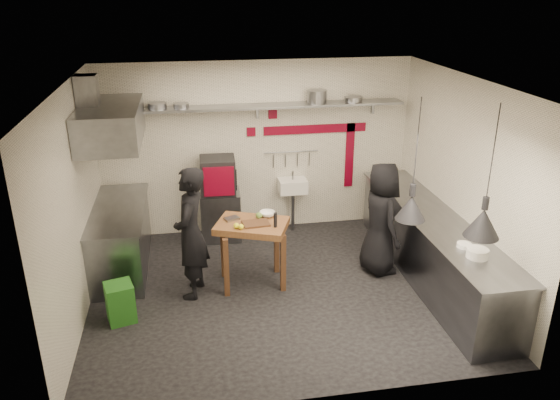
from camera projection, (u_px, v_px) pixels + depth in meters
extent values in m
plane|color=black|center=(280.00, 290.00, 7.43)|extent=(5.00, 5.00, 0.00)
plane|color=beige|center=(280.00, 83.00, 6.39)|extent=(5.00, 5.00, 0.00)
cube|color=silver|center=(257.00, 148.00, 8.83)|extent=(5.00, 0.04, 2.80)
cube|color=silver|center=(319.00, 277.00, 4.99)|extent=(5.00, 0.04, 2.80)
cube|color=silver|center=(74.00, 208.00, 6.51)|extent=(0.04, 4.20, 2.80)
cube|color=silver|center=(463.00, 183.00, 7.31)|extent=(0.04, 4.20, 2.80)
cube|color=maroon|center=(315.00, 129.00, 8.86)|extent=(1.70, 0.02, 0.14)
cube|color=maroon|center=(349.00, 155.00, 9.13)|extent=(0.14, 0.02, 1.10)
cube|color=maroon|center=(273.00, 114.00, 8.64)|extent=(0.14, 0.02, 0.14)
cube|color=maroon|center=(251.00, 132.00, 8.69)|extent=(0.14, 0.02, 0.14)
cube|color=slate|center=(258.00, 106.00, 8.39)|extent=(4.60, 0.34, 0.04)
cube|color=slate|center=(133.00, 115.00, 8.26)|extent=(0.04, 0.06, 0.24)
cube|color=slate|center=(257.00, 111.00, 8.57)|extent=(0.04, 0.06, 0.24)
cube|color=slate|center=(373.00, 106.00, 8.87)|extent=(0.04, 0.06, 0.24)
cylinder|color=slate|center=(157.00, 106.00, 8.13)|extent=(0.36, 0.36, 0.09)
cylinder|color=slate|center=(181.00, 106.00, 8.19)|extent=(0.26, 0.26, 0.07)
cylinder|color=slate|center=(317.00, 97.00, 8.50)|extent=(0.35, 0.35, 0.20)
cylinder|color=slate|center=(353.00, 99.00, 8.61)|extent=(0.36, 0.36, 0.08)
cube|color=slate|center=(221.00, 215.00, 8.82)|extent=(0.64, 0.59, 0.80)
cube|color=black|center=(218.00, 176.00, 8.51)|extent=(0.55, 0.52, 0.58)
cube|color=maroon|center=(219.00, 182.00, 8.26)|extent=(0.46, 0.05, 0.46)
cube|color=black|center=(224.00, 181.00, 8.30)|extent=(0.40, 0.03, 0.34)
cube|color=white|center=(293.00, 186.00, 8.98)|extent=(0.46, 0.34, 0.22)
cylinder|color=slate|center=(293.00, 175.00, 8.91)|extent=(0.03, 0.03, 0.14)
cylinder|color=slate|center=(293.00, 211.00, 9.11)|extent=(0.06, 0.06, 0.66)
cylinder|color=slate|center=(291.00, 152.00, 8.91)|extent=(0.90, 0.02, 0.02)
cube|color=slate|center=(431.00, 248.00, 7.61)|extent=(0.70, 3.80, 0.90)
cube|color=slate|center=(435.00, 218.00, 7.43)|extent=(0.76, 3.90, 0.03)
cylinder|color=white|center=(477.00, 253.00, 6.31)|extent=(0.33, 0.33, 0.11)
cylinder|color=white|center=(464.00, 245.00, 6.57)|extent=(0.22, 0.22, 0.05)
cube|color=slate|center=(121.00, 239.00, 7.88)|extent=(0.70, 1.90, 0.90)
cube|color=slate|center=(117.00, 209.00, 7.71)|extent=(0.76, 2.00, 0.03)
cube|color=slate|center=(111.00, 124.00, 7.25)|extent=(0.78, 1.60, 0.50)
cube|color=slate|center=(87.00, 94.00, 7.06)|extent=(0.28, 0.28, 0.50)
cube|color=#22621B|center=(120.00, 302.00, 6.69)|extent=(0.40, 0.40, 0.50)
cube|color=#4E2F1C|center=(256.00, 223.00, 7.22)|extent=(0.37, 0.27, 0.02)
cylinder|color=black|center=(275.00, 220.00, 7.11)|extent=(0.06, 0.06, 0.20)
sphere|color=yellow|center=(236.00, 226.00, 7.08)|extent=(0.10, 0.10, 0.07)
sphere|color=yellow|center=(241.00, 227.00, 7.06)|extent=(0.09, 0.09, 0.07)
sphere|color=olive|center=(259.00, 215.00, 7.37)|extent=(0.11, 0.11, 0.09)
cube|color=slate|center=(232.00, 219.00, 7.36)|extent=(0.23, 0.19, 0.03)
imported|color=white|center=(267.00, 214.00, 7.46)|extent=(0.26, 0.26, 0.07)
imported|color=black|center=(191.00, 233.00, 7.04)|extent=(0.57, 0.73, 1.78)
imported|color=black|center=(381.00, 219.00, 7.66)|extent=(0.59, 0.84, 1.63)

